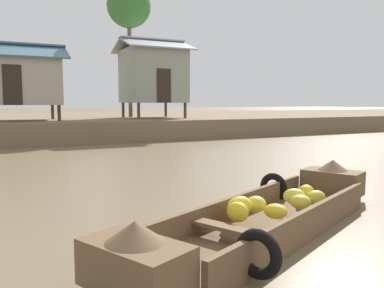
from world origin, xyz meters
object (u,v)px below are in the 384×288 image
stilt_house_left (11,79)px  stilt_house_mid_left (153,75)px  palm_tree_near (129,7)px  banana_boat (268,215)px

stilt_house_left → stilt_house_mid_left: size_ratio=1.14×
stilt_house_left → palm_tree_near: bearing=19.7°
banana_boat → palm_tree_near: bearing=77.7°
palm_tree_near → banana_boat: bearing=-102.3°
banana_boat → stilt_house_left: bearing=98.8°
stilt_house_left → palm_tree_near: size_ratio=0.64×
stilt_house_mid_left → palm_tree_near: size_ratio=0.56×
banana_boat → stilt_house_left: 16.94m
stilt_house_left → stilt_house_mid_left: stilt_house_mid_left is taller
banana_boat → palm_tree_near: 20.68m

